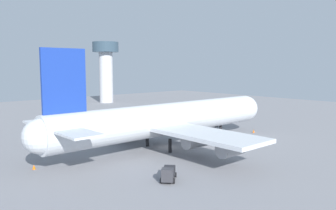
# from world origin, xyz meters

# --- Properties ---
(ground_plane) EXTENTS (242.59, 242.59, 0.00)m
(ground_plane) POSITION_xyz_m (0.00, 0.00, 0.00)
(ground_plane) COLOR gray
(cargo_airplane) EXTENTS (60.65, 48.80, 20.17)m
(cargo_airplane) POSITION_xyz_m (-0.05, 0.00, 6.01)
(cargo_airplane) COLOR silver
(cargo_airplane) RESTS_ON ground_plane
(pushback_tractor) EXTENTS (4.40, 5.52, 2.18)m
(pushback_tractor) POSITION_xyz_m (26.41, 11.06, 1.16)
(pushback_tractor) COLOR silver
(pushback_tractor) RESTS_ON ground_plane
(catering_truck) EXTENTS (4.60, 4.41, 2.26)m
(catering_truck) POSITION_xyz_m (-14.13, -15.98, 1.11)
(catering_truck) COLOR #333338
(catering_truck) RESTS_ON ground_plane
(safety_cone_nose) EXTENTS (0.56, 0.56, 0.79)m
(safety_cone_nose) POSITION_xyz_m (27.29, -2.90, 0.40)
(safety_cone_nose) COLOR orange
(safety_cone_nose) RESTS_ON ground_plane
(safety_cone_tail) EXTENTS (0.56, 0.56, 0.80)m
(safety_cone_tail) POSITION_xyz_m (-27.29, 3.21, 0.40)
(safety_cone_tail) COLOR orange
(safety_cone_tail) RESTS_ON ground_plane
(control_tower) EXTENTS (12.13, 12.13, 28.43)m
(control_tower) POSITION_xyz_m (37.87, 86.76, 17.77)
(control_tower) COLOR silver
(control_tower) RESTS_ON ground_plane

